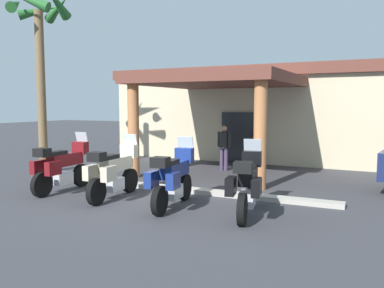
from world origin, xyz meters
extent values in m
plane|color=#38383D|center=(0.00, 0.00, 0.00)|extent=(80.00, 80.00, 0.00)
cube|color=beige|center=(0.07, 9.40, 1.78)|extent=(12.65, 5.40, 3.56)
cube|color=#1E2328|center=(0.00, 6.82, 1.05)|extent=(1.80, 0.15, 2.10)
cube|color=brown|center=(-0.07, 4.34, 3.26)|extent=(5.26, 5.22, 0.35)
cylinder|color=#B27042|center=(-2.29, 2.26, 1.54)|extent=(0.37, 0.37, 3.08)
cylinder|color=#B27042|center=(2.03, 2.14, 1.54)|extent=(0.37, 0.37, 3.08)
cube|color=brown|center=(0.07, 9.40, 3.78)|extent=(13.06, 5.81, 0.44)
cylinder|color=black|center=(-2.85, 0.32, 0.33)|extent=(0.15, 0.66, 0.66)
cylinder|color=black|center=(-2.84, -1.23, 0.33)|extent=(0.15, 0.66, 0.66)
cube|color=silver|center=(-2.84, -0.48, 0.37)|extent=(0.33, 0.56, 0.32)
cube|color=maroon|center=(-2.84, -0.33, 0.88)|extent=(0.31, 1.15, 0.34)
cube|color=black|center=(-2.84, -0.68, 1.10)|extent=(0.29, 0.60, 0.10)
cube|color=maroon|center=(-2.85, 0.30, 1.15)|extent=(0.44, 0.24, 0.36)
cube|color=#B2BCC6|center=(-2.85, 0.38, 1.43)|extent=(0.40, 0.12, 0.36)
cube|color=maroon|center=(-3.10, -1.09, 0.76)|extent=(0.18, 0.44, 0.36)
cube|color=maroon|center=(-2.58, -1.08, 0.76)|extent=(0.18, 0.44, 0.36)
cube|color=black|center=(-2.84, -1.18, 1.17)|extent=(0.36, 0.32, 0.22)
cylinder|color=black|center=(-1.10, 0.24, 0.33)|extent=(0.18, 0.67, 0.66)
cylinder|color=black|center=(-1.01, -1.31, 0.33)|extent=(0.18, 0.67, 0.66)
cube|color=silver|center=(-1.05, -0.56, 0.37)|extent=(0.35, 0.58, 0.32)
cube|color=beige|center=(-1.06, -0.41, 0.88)|extent=(0.36, 1.16, 0.34)
cube|color=black|center=(-1.04, -0.76, 1.10)|extent=(0.31, 0.61, 0.10)
cube|color=beige|center=(-1.09, 0.22, 1.15)|extent=(0.45, 0.26, 0.36)
cube|color=#B2BCC6|center=(-1.10, 0.30, 1.43)|extent=(0.41, 0.14, 0.36)
cube|color=beige|center=(-1.28, -1.17, 0.76)|extent=(0.20, 0.45, 0.36)
cube|color=beige|center=(-0.76, -1.14, 0.76)|extent=(0.20, 0.45, 0.36)
cube|color=black|center=(-1.01, -1.26, 1.17)|extent=(0.38, 0.34, 0.22)
cylinder|color=black|center=(0.66, 0.10, 0.33)|extent=(0.20, 0.67, 0.66)
cylinder|color=black|center=(0.81, -1.45, 0.33)|extent=(0.20, 0.67, 0.66)
cube|color=silver|center=(0.74, -0.70, 0.37)|extent=(0.37, 0.59, 0.32)
cube|color=navy|center=(0.73, -0.55, 0.88)|extent=(0.41, 1.17, 0.34)
cube|color=black|center=(0.76, -0.90, 1.10)|extent=(0.34, 0.62, 0.10)
cube|color=navy|center=(0.66, 0.08, 1.15)|extent=(0.46, 0.28, 0.36)
cube|color=#B2BCC6|center=(0.66, 0.16, 1.43)|extent=(0.41, 0.16, 0.36)
cube|color=navy|center=(0.54, -1.32, 0.76)|extent=(0.22, 0.46, 0.36)
cube|color=navy|center=(1.06, -1.27, 0.76)|extent=(0.22, 0.46, 0.36)
cube|color=black|center=(0.81, -1.40, 1.17)|extent=(0.39, 0.35, 0.22)
cylinder|color=black|center=(2.39, 0.15, 0.33)|extent=(0.25, 0.67, 0.66)
cylinder|color=black|center=(2.66, -1.38, 0.33)|extent=(0.25, 0.67, 0.66)
cube|color=silver|center=(2.53, -0.64, 0.37)|extent=(0.41, 0.61, 0.32)
cube|color=black|center=(2.51, -0.49, 0.88)|extent=(0.49, 1.18, 0.34)
cube|color=black|center=(2.57, -0.83, 1.10)|extent=(0.38, 0.64, 0.10)
cube|color=black|center=(2.40, 0.13, 1.15)|extent=(0.47, 0.31, 0.36)
cube|color=#B2BCC6|center=(2.38, 0.21, 1.43)|extent=(0.41, 0.19, 0.36)
cube|color=black|center=(2.38, -1.27, 0.76)|extent=(0.25, 0.46, 0.36)
cube|color=black|center=(2.89, -1.18, 0.76)|extent=(0.25, 0.46, 0.36)
cube|color=black|center=(2.65, -1.33, 1.17)|extent=(0.41, 0.38, 0.22)
cylinder|color=#3F334C|center=(-0.15, 4.84, 0.41)|extent=(0.14, 0.14, 0.82)
cylinder|color=#3F334C|center=(0.03, 4.81, 0.41)|extent=(0.14, 0.14, 0.82)
cylinder|color=#262626|center=(-0.06, 4.82, 1.11)|extent=(0.32, 0.32, 0.58)
cylinder|color=#262626|center=(-0.28, 4.86, 1.14)|extent=(0.09, 0.09, 0.55)
cylinder|color=#262626|center=(0.16, 4.79, 1.14)|extent=(0.09, 0.09, 0.55)
sphere|color=tan|center=(-0.06, 4.82, 1.54)|extent=(0.22, 0.22, 0.22)
cylinder|color=brown|center=(-5.69, 1.65, 2.82)|extent=(0.30, 0.30, 5.65)
cone|color=#236028|center=(-4.98, 1.73, 5.90)|extent=(0.51, 1.42, 1.13)
cone|color=#236028|center=(-5.46, 2.33, 5.81)|extent=(1.51, 0.82, 0.88)
cone|color=#236028|center=(-6.19, 2.17, 5.77)|extent=(1.33, 1.28, 0.75)
cone|color=#236028|center=(-6.28, 1.22, 5.80)|extent=(1.17, 1.41, 0.84)
cone|color=#236028|center=(-5.44, 0.97, 5.80)|extent=(1.51, 0.86, 0.86)
cube|color=#ADA89E|center=(-0.16, 0.93, 0.06)|extent=(9.17, 0.36, 0.12)
camera|label=1|loc=(5.06, -8.83, 2.40)|focal=37.31mm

